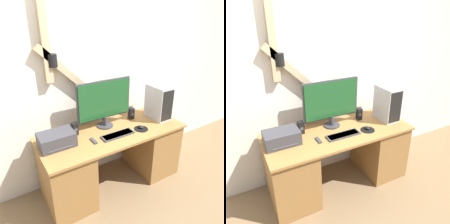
# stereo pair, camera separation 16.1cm
# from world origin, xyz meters

# --- Properties ---
(ground_plane) EXTENTS (12.00, 12.00, 0.00)m
(ground_plane) POSITION_xyz_m (0.00, 0.00, 0.00)
(ground_plane) COLOR brown
(wall_back) EXTENTS (6.40, 0.16, 2.70)m
(wall_back) POSITION_xyz_m (-0.01, 0.78, 1.36)
(wall_back) COLOR silver
(wall_back) RESTS_ON ground_plane
(desk) EXTENTS (1.80, 0.72, 0.78)m
(desk) POSITION_xyz_m (0.00, 0.36, 0.40)
(desk) COLOR olive
(desk) RESTS_ON ground_plane
(monitor) EXTENTS (0.72, 0.21, 0.60)m
(monitor) POSITION_xyz_m (-0.01, 0.53, 1.12)
(monitor) COLOR #333338
(monitor) RESTS_ON desk
(keyboard) EXTENTS (0.41, 0.13, 0.02)m
(keyboard) POSITION_xyz_m (-0.00, 0.25, 0.79)
(keyboard) COLOR #3D3D42
(keyboard) RESTS_ON desk
(mousepad) EXTENTS (0.18, 0.18, 0.00)m
(mousepad) POSITION_xyz_m (0.33, 0.23, 0.79)
(mousepad) COLOR black
(mousepad) RESTS_ON desk
(mouse) EXTENTS (0.06, 0.07, 0.04)m
(mouse) POSITION_xyz_m (0.33, 0.24, 0.81)
(mouse) COLOR black
(mouse) RESTS_ON mousepad
(computer_tower) EXTENTS (0.21, 0.34, 0.46)m
(computer_tower) POSITION_xyz_m (0.73, 0.37, 1.01)
(computer_tower) COLOR #B2B2B7
(computer_tower) RESTS_ON desk
(printer) EXTENTS (0.38, 0.26, 0.16)m
(printer) POSITION_xyz_m (-0.68, 0.41, 0.86)
(printer) COLOR #38383D
(printer) RESTS_ON desk
(speaker_left) EXTENTS (0.07, 0.07, 0.15)m
(speaker_left) POSITION_xyz_m (-0.42, 0.53, 0.86)
(speaker_left) COLOR black
(speaker_left) RESTS_ON desk
(speaker_right) EXTENTS (0.07, 0.07, 0.15)m
(speaker_right) POSITION_xyz_m (0.40, 0.53, 0.86)
(speaker_right) COLOR black
(speaker_right) RESTS_ON desk
(remote_control) EXTENTS (0.04, 0.13, 0.02)m
(remote_control) POSITION_xyz_m (-0.30, 0.28, 0.79)
(remote_control) COLOR #38383D
(remote_control) RESTS_ON desk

